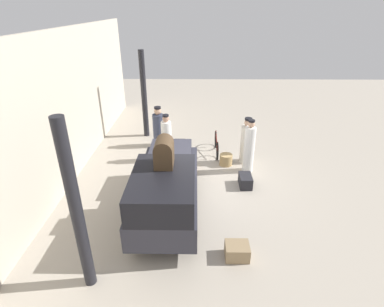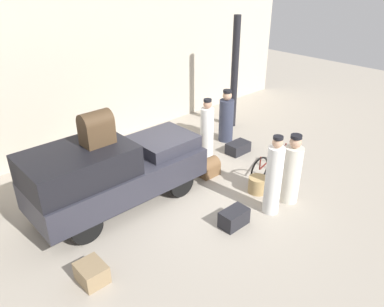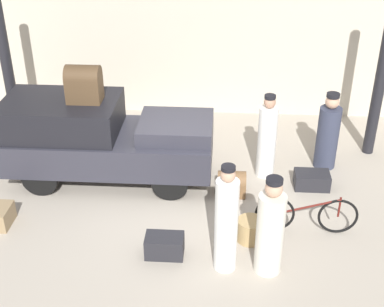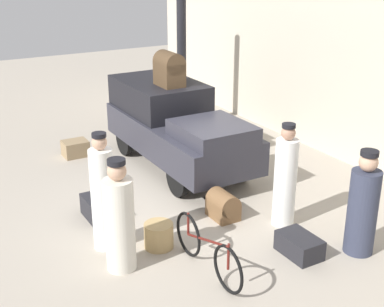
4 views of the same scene
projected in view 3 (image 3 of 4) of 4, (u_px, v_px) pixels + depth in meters
ground_plane at (181, 203)px, 9.89m from camera, size 30.00×30.00×0.00m
station_building_facade at (194, 22)px, 12.33m from camera, size 16.00×0.15×4.50m
canopy_pillar_left at (7, 66)px, 11.15m from camera, size 0.23×0.23×3.56m
canopy_pillar_right at (382, 74)px, 10.72m from camera, size 0.23×0.23×3.56m
truck at (101, 137)px, 10.27m from camera, size 3.95×1.58×1.64m
bicycle at (306, 215)px, 8.99m from camera, size 1.73×0.04×0.72m
wicker_basket at (250, 230)px, 8.87m from camera, size 0.45×0.45×0.39m
porter_lifting_near_truck at (270, 230)px, 7.96m from camera, size 0.42×0.42×1.66m
porter_standing_middle at (226, 223)px, 7.97m from camera, size 0.35×0.35×1.83m
porter_with_bicycle at (267, 140)px, 10.38m from camera, size 0.37×0.37×1.73m
porter_carrying_trunk at (328, 134)px, 10.72m from camera, size 0.44×0.44×1.62m
trunk_barrel_dark at (232, 184)px, 10.06m from camera, size 0.53×0.39×0.47m
trunk_umber_medium at (165, 246)px, 8.54m from camera, size 0.61×0.37×0.36m
trunk_wicker_pale at (312, 180)px, 10.30m from camera, size 0.67×0.43×0.31m
trunk_on_truck_roof at (84, 83)px, 9.74m from camera, size 0.63×0.44×0.69m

